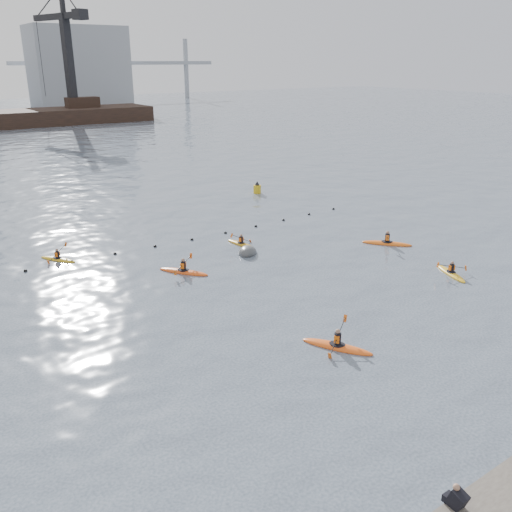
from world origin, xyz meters
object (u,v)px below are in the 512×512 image
at_px(kayaker_0, 337,346).
at_px(kayaker_3, 241,244).
at_px(kayaker_2, 184,271).
at_px(kayaker_5, 58,259).
at_px(mooring_buoy, 248,253).
at_px(kayaker_4, 387,243).
at_px(kayaker_1, 451,273).
at_px(nav_buoy, 257,189).

distance_m(kayaker_0, kayaker_3, 16.09).
distance_m(kayaker_2, kayaker_5, 9.23).
bearing_deg(mooring_buoy, kayaker_4, -24.48).
bearing_deg(kayaker_1, mooring_buoy, 150.55).
bearing_deg(kayaker_2, mooring_buoy, -26.94).
xyz_separation_m(kayaker_1, kayaker_5, (-19.85, 17.16, -0.01)).
xyz_separation_m(kayaker_5, mooring_buoy, (11.48, -6.29, -0.09)).
relative_size(kayaker_2, nav_buoy, 2.30).
bearing_deg(kayaker_1, kayaker_5, 162.10).
bearing_deg(mooring_buoy, kayaker_1, -52.38).
distance_m(kayaker_1, nav_buoy, 25.68).
relative_size(kayaker_0, mooring_buoy, 1.56).
height_order(kayaker_1, kayaker_2, kayaker_2).
bearing_deg(kayaker_4, mooring_buoy, -64.52).
height_order(kayaker_1, kayaker_3, kayaker_3).
bearing_deg(kayaker_1, kayaker_0, -144.65).
bearing_deg(kayaker_1, nav_buoy, 106.69).
bearing_deg(nav_buoy, kayaker_4, -94.75).
bearing_deg(kayaker_4, kayaker_3, -74.43).
bearing_deg(kayaker_3, mooring_buoy, -118.53).
bearing_deg(kayaker_0, kayaker_1, -16.97).
relative_size(kayaker_0, nav_buoy, 2.40).
height_order(kayaker_1, mooring_buoy, kayaker_1).
height_order(kayaker_4, nav_buoy, nav_buoy).
bearing_deg(kayaker_0, mooring_buoy, 43.83).
xyz_separation_m(kayaker_2, mooring_buoy, (5.52, 0.75, -0.11)).
distance_m(kayaker_4, mooring_buoy, 10.53).
xyz_separation_m(kayaker_1, kayaker_4, (1.21, 6.50, 0.02)).
bearing_deg(kayaker_2, kayaker_0, -118.40).
relative_size(kayaker_2, kayaker_3, 1.09).
height_order(kayaker_0, kayaker_4, kayaker_0).
height_order(kayaker_5, mooring_buoy, kayaker_5).
relative_size(kayaker_1, nav_buoy, 2.23).
xyz_separation_m(kayaker_1, kayaker_3, (-7.75, 12.63, -0.01)).
relative_size(mooring_buoy, nav_buoy, 1.54).
distance_m(kayaker_1, kayaker_4, 6.61).
bearing_deg(kayaker_5, nav_buoy, -13.10).
bearing_deg(nav_buoy, kayaker_5, -159.72).
relative_size(kayaker_4, nav_buoy, 2.32).
distance_m(kayaker_1, kayaker_2, 17.19).
height_order(kayaker_1, nav_buoy, nav_buoy).
distance_m(kayaker_3, kayaker_5, 12.92).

